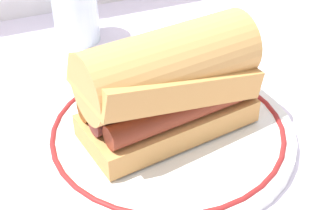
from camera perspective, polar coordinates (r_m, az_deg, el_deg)
name	(u,v)px	position (r m, az deg, el deg)	size (l,w,h in m)	color
ground_plane	(175,136)	(0.57, 0.76, -3.54)	(1.50, 1.50, 0.00)	silver
plate	(168,132)	(0.56, 0.00, -3.10)	(0.28, 0.28, 0.01)	white
sausage_sandwich	(168,82)	(0.52, 0.00, 2.58)	(0.20, 0.11, 0.12)	tan
drinking_glass	(76,13)	(0.75, -10.42, 10.19)	(0.06, 0.06, 0.10)	silver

